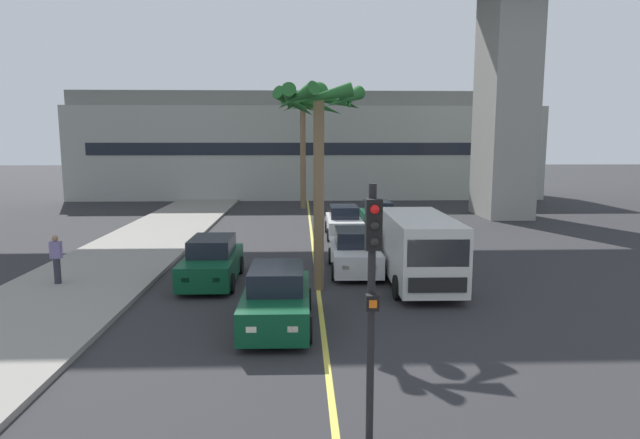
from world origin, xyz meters
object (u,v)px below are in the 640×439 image
Objects in this scene: car_queue_third at (389,234)px; traffic_light_median_near at (372,282)px; car_queue_front at (212,262)px; car_queue_second at (354,252)px; car_queue_fourth at (277,299)px; palm_tree_near_median at (319,119)px; car_queue_fifth at (344,222)px; car_queue_sixth at (378,217)px; palm_tree_mid_median at (303,119)px; delivery_van at (419,248)px; pedestrian_mid_block at (56,258)px.

traffic_light_median_near is at bearing -100.34° from car_queue_third.
car_queue_front is 5.26m from car_queue_second.
palm_tree_near_median reaches higher than car_queue_fourth.
car_queue_fifth is 2.89m from car_queue_sixth.
car_queue_sixth is 13.37m from palm_tree_near_median.
palm_tree_near_median is (1.22, 3.45, 4.81)m from car_queue_fourth.
car_queue_third is at bearing -63.29° from car_queue_fifth.
palm_tree_near_median reaches higher than car_queue_sixth.
car_queue_fourth is at bearing 106.56° from traffic_light_median_near.
palm_tree_mid_median is at bearing 113.03° from car_queue_sixth.
car_queue_front is 1.00× the size of car_queue_fifth.
palm_tree_mid_median is at bearing 91.66° from traffic_light_median_near.
car_queue_fifth is 0.52× the size of palm_tree_mid_median.
traffic_light_median_near is 0.53× the size of palm_tree_mid_median.
car_queue_third is (7.00, 5.45, 0.00)m from car_queue_front.
traffic_light_median_near is (-3.16, -21.16, 1.99)m from car_queue_sixth.
delivery_van is at bearing -47.54° from car_queue_second.
pedestrian_mid_block is at bearing -137.62° from car_queue_fifth.
traffic_light_median_near reaches higher than pedestrian_mid_block.
palm_tree_mid_median is (0.83, 24.91, 5.70)m from car_queue_fourth.
delivery_van reaches higher than car_queue_second.
car_queue_third and car_queue_fifth have the same top height.
palm_tree_near_median is at bearing -88.96° from palm_tree_mid_median.
car_queue_second is 7.45m from car_queue_fifth.
traffic_light_median_near is (1.72, -5.79, 1.99)m from car_queue_fourth.
traffic_light_median_near is at bearing -94.51° from car_queue_second.
palm_tree_near_median is at bearing -120.34° from car_queue_second.
traffic_light_median_near reaches higher than car_queue_third.
car_queue_second is 0.62× the size of palm_tree_near_median.
palm_tree_mid_median is at bearing 100.07° from delivery_van.
car_queue_third is 1.00× the size of car_queue_sixth.
car_queue_third is 0.62× the size of palm_tree_near_median.
car_queue_third is at bearing 62.40° from palm_tree_near_median.
car_queue_front is at bearing 118.64° from car_queue_fourth.
car_queue_sixth is 0.52× the size of palm_tree_mid_median.
car_queue_third is 0.98× the size of traffic_light_median_near.
car_queue_second and car_queue_fourth have the same top height.
pedestrian_mid_block is at bearing -169.12° from car_queue_second.
palm_tree_mid_median reaches higher than pedestrian_mid_block.
car_queue_front and car_queue_fifth have the same top height.
traffic_light_median_near is 30.93m from palm_tree_mid_median.
car_queue_fourth is (-4.58, -9.88, 0.00)m from car_queue_third.
pedestrian_mid_block is (-10.08, -1.94, 0.28)m from car_queue_second.
car_queue_second is at bearing 16.04° from car_queue_front.
car_queue_front is at bearing -99.01° from palm_tree_mid_median.
car_queue_sixth is 16.81m from pedestrian_mid_block.
delivery_van is (1.74, -9.57, 0.57)m from car_queue_fifth.
car_queue_front is at bearing 5.49° from pedestrian_mid_block.
car_queue_front is at bearing -120.60° from car_queue_fifth.
car_queue_sixth is 0.78× the size of delivery_van.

